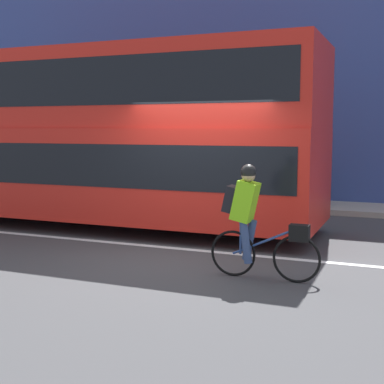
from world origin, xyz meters
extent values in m
plane|color=#424244|center=(0.00, 0.00, 0.00)|extent=(80.00, 80.00, 0.00)
cube|color=silver|center=(0.00, 0.30, 0.00)|extent=(50.00, 0.14, 0.01)
cube|color=#A8A399|center=(0.00, 5.71, 0.07)|extent=(60.00, 1.66, 0.13)
cube|color=#33478C|center=(0.00, 6.69, 3.25)|extent=(60.00, 0.30, 6.49)
cylinder|color=black|center=(0.06, 1.68, 0.46)|extent=(0.91, 0.30, 0.91)
cube|color=red|center=(-2.90, 1.68, 1.16)|extent=(9.52, 2.49, 1.78)
cube|color=black|center=(-2.90, 1.68, 1.37)|extent=(9.14, 2.51, 0.78)
cube|color=red|center=(-2.90, 1.68, 2.82)|extent=(9.52, 2.39, 1.54)
cube|color=black|center=(-2.90, 1.68, 2.90)|extent=(9.14, 2.41, 0.86)
torus|color=black|center=(1.96, -0.97, 0.32)|extent=(0.65, 0.04, 0.65)
torus|color=black|center=(1.08, -0.97, 0.32)|extent=(0.65, 0.04, 0.65)
cylinder|color=#2D4C8C|center=(1.52, -0.97, 0.53)|extent=(0.90, 0.03, 0.44)
cylinder|color=#2D4C8C|center=(1.18, -0.97, 0.56)|extent=(0.03, 0.03, 0.47)
cube|color=black|center=(1.99, -0.97, 0.68)|extent=(0.26, 0.16, 0.22)
cube|color=#8CE019|center=(1.25, -0.97, 1.06)|extent=(0.37, 0.32, 0.58)
cube|color=black|center=(1.05, -0.97, 1.08)|extent=(0.21, 0.26, 0.38)
cylinder|color=#384C7A|center=(1.29, -0.88, 0.51)|extent=(0.21, 0.11, 0.58)
cylinder|color=#384C7A|center=(1.29, -1.06, 0.51)|extent=(0.19, 0.11, 0.58)
sphere|color=tan|center=(1.29, -0.97, 1.42)|extent=(0.19, 0.19, 0.19)
sphere|color=black|center=(1.29, -0.97, 1.46)|extent=(0.21, 0.21, 0.21)
cylinder|color=#194C23|center=(1.03, 5.62, 0.66)|extent=(0.59, 0.59, 1.05)
camera|label=1|loc=(3.30, -7.91, 2.05)|focal=50.00mm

